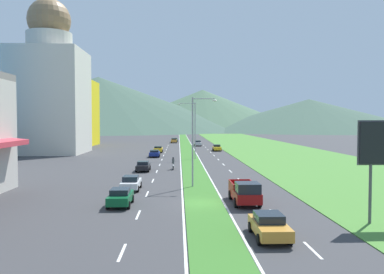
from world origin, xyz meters
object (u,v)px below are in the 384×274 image
at_px(street_lamp_mid, 193,127).
at_px(car_7, 175,140).
at_px(car_2, 174,140).
at_px(motorcycle_rider, 173,164).
at_px(street_lamp_near, 195,136).
at_px(car_4, 217,148).
at_px(pickup_truck_0, 245,192).
at_px(car_0, 158,149).
at_px(car_6, 155,153).
at_px(car_8, 143,166).
at_px(car_3, 120,197).
at_px(car_1, 269,225).
at_px(car_5, 198,143).
at_px(car_9, 131,183).

relative_size(street_lamp_mid, car_7, 2.38).
relative_size(car_2, motorcycle_rider, 2.37).
height_order(street_lamp_near, car_4, street_lamp_near).
relative_size(pickup_truck_0, motorcycle_rider, 2.70).
xyz_separation_m(car_0, car_7, (3.24, 44.93, -0.03)).
xyz_separation_m(pickup_truck_0, motorcycle_rider, (-6.31, 23.35, -0.24)).
xyz_separation_m(street_lamp_near, car_6, (-6.39, 34.31, -4.67)).
relative_size(street_lamp_near, car_8, 2.23).
bearing_deg(car_6, car_7, -3.46).
bearing_deg(street_lamp_mid, car_8, -114.57).
height_order(car_4, car_8, car_4).
relative_size(car_3, car_4, 0.92).
bearing_deg(car_1, car_5, 179.99).
height_order(car_2, car_9, car_2).
bearing_deg(street_lamp_mid, motorcycle_rider, -102.96).
height_order(car_2, pickup_truck_0, pickup_truck_0).
relative_size(car_4, car_5, 0.92).
xyz_separation_m(street_lamp_mid, car_8, (-7.61, -16.65, -5.21)).
height_order(car_4, car_5, car_5).
distance_m(car_0, car_6, 10.74).
bearing_deg(car_1, car_4, 176.93).
distance_m(car_6, car_8, 21.08).
distance_m(street_lamp_near, pickup_truck_0, 10.30).
xyz_separation_m(car_6, car_7, (3.36, 55.68, -0.02)).
relative_size(car_0, car_9, 0.95).
bearing_deg(car_0, car_5, -23.93).
xyz_separation_m(car_0, pickup_truck_0, (10.06, -53.55, 0.25)).
height_order(street_lamp_near, car_0, street_lamp_near).
bearing_deg(car_0, car_9, 179.63).
relative_size(car_4, car_8, 1.03).
distance_m(street_lamp_mid, car_4, 20.93).
bearing_deg(car_9, car_0, -0.37).
bearing_deg(pickup_truck_0, car_8, -154.28).
xyz_separation_m(street_lamp_mid, car_9, (-7.51, -31.37, -5.19)).
bearing_deg(motorcycle_rider, car_5, -6.69).
relative_size(car_1, car_9, 0.99).
xyz_separation_m(street_lamp_mid, car_4, (6.28, 19.29, -5.17)).
bearing_deg(car_6, car_5, -16.88).
bearing_deg(car_9, car_5, -8.43).
bearing_deg(car_3, car_4, -13.34).
bearing_deg(car_6, car_0, -0.67).
bearing_deg(car_8, car_1, -161.68).
bearing_deg(street_lamp_near, car_5, 86.90).
bearing_deg(car_6, motorcycle_rider, -168.75).
relative_size(car_1, car_7, 0.96).
bearing_deg(car_0, motorcycle_rider, -172.93).
xyz_separation_m(car_3, motorcycle_rider, (4.00, 23.65, 0.00)).
bearing_deg(car_5, street_lamp_near, -3.10).
height_order(car_0, car_1, car_1).
relative_size(street_lamp_mid, car_2, 2.18).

